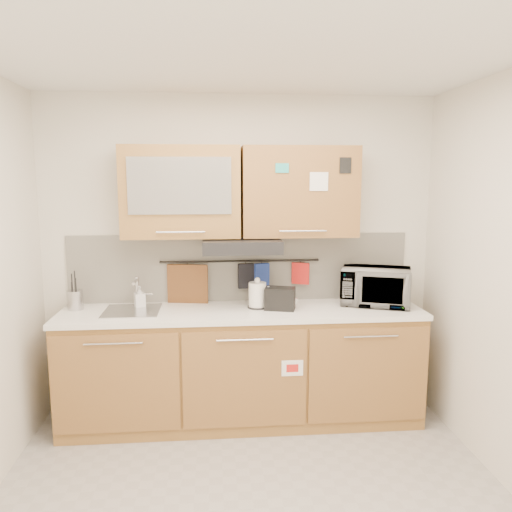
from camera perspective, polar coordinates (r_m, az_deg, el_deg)
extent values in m
plane|color=white|center=(2.68, -0.11, 23.22)|extent=(3.20, 3.20, 0.00)
plane|color=silver|center=(4.15, -1.86, 0.07)|extent=(3.20, 0.00, 3.20)
cube|color=#AA783C|center=(4.08, -1.56, -12.61)|extent=(2.80, 0.60, 0.88)
cube|color=black|center=(4.24, -1.54, -17.52)|extent=(2.80, 0.54, 0.10)
cube|color=#9E6D38|center=(3.84, -15.74, -13.88)|extent=(0.91, 0.02, 0.74)
cylinder|color=silver|center=(3.71, -16.01, -9.61)|extent=(0.41, 0.01, 0.01)
cube|color=#9E6D38|center=(3.78, -1.28, -13.91)|extent=(0.91, 0.02, 0.74)
cylinder|color=silver|center=(3.65, -1.27, -9.57)|extent=(0.41, 0.01, 0.01)
cube|color=#9E6D38|center=(3.95, 12.74, -13.13)|extent=(0.91, 0.02, 0.74)
cylinder|color=silver|center=(3.82, 13.02, -8.95)|extent=(0.41, 0.01, 0.01)
cube|color=white|center=(3.93, -1.58, -6.40)|extent=(2.82, 0.62, 0.04)
cube|color=silver|center=(4.15, -1.85, -1.32)|extent=(2.80, 0.02, 0.56)
cube|color=#AA783C|center=(3.93, -8.53, 7.25)|extent=(0.90, 0.35, 0.70)
cube|color=silver|center=(3.74, -8.72, 7.94)|extent=(0.76, 0.02, 0.42)
cube|color=#9E6D38|center=(3.98, 4.93, 7.34)|extent=(0.90, 0.35, 0.70)
cube|color=white|center=(3.82, 7.20, 8.44)|extent=(0.14, 0.00, 0.14)
cube|color=black|center=(3.88, -1.67, 1.25)|extent=(0.60, 0.46, 0.10)
cube|color=silver|center=(3.98, -13.99, -6.25)|extent=(0.42, 0.40, 0.03)
cylinder|color=silver|center=(4.10, -13.43, -3.98)|extent=(0.03, 0.03, 0.24)
cylinder|color=silver|center=(4.00, -13.65, -2.84)|extent=(0.02, 0.18, 0.02)
cylinder|color=black|center=(4.10, -1.82, -0.59)|extent=(1.30, 0.02, 0.02)
cylinder|color=#B2B1B6|center=(4.15, -19.95, -4.74)|extent=(0.13, 0.13, 0.15)
cylinder|color=black|center=(4.15, -20.24, -3.82)|extent=(0.01, 0.01, 0.28)
cylinder|color=black|center=(4.12, -19.84, -4.11)|extent=(0.01, 0.01, 0.25)
cylinder|color=black|center=(4.15, -19.94, -3.66)|extent=(0.01, 0.01, 0.30)
cylinder|color=black|center=(4.13, -20.26, -4.33)|extent=(0.01, 0.01, 0.22)
cylinder|color=white|center=(3.95, 0.16, -4.50)|extent=(0.17, 0.17, 0.20)
sphere|color=white|center=(3.92, 0.16, -2.79)|extent=(0.05, 0.05, 0.05)
cube|color=white|center=(3.93, 1.41, -4.43)|extent=(0.03, 0.03, 0.13)
cylinder|color=black|center=(3.97, 0.16, -5.82)|extent=(0.16, 0.16, 0.01)
cube|color=black|center=(3.90, 2.76, -4.88)|extent=(0.26, 0.19, 0.17)
cube|color=black|center=(3.89, 2.17, -3.72)|extent=(0.09, 0.11, 0.01)
cube|color=black|center=(3.88, 3.38, -3.77)|extent=(0.09, 0.11, 0.01)
imported|color=#999999|center=(4.16, 13.51, -3.38)|extent=(0.63, 0.53, 0.30)
imported|color=#999999|center=(4.06, -13.15, -4.58)|extent=(0.10, 0.10, 0.17)
cube|color=brown|center=(4.13, -7.81, -3.79)|extent=(0.33, 0.08, 0.41)
cube|color=#203896|center=(4.12, 0.68, -2.28)|extent=(0.13, 0.07, 0.21)
cube|color=black|center=(4.11, -1.16, -2.30)|extent=(0.13, 0.06, 0.20)
cube|color=red|center=(4.17, 5.11, -2.00)|extent=(0.14, 0.07, 0.18)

